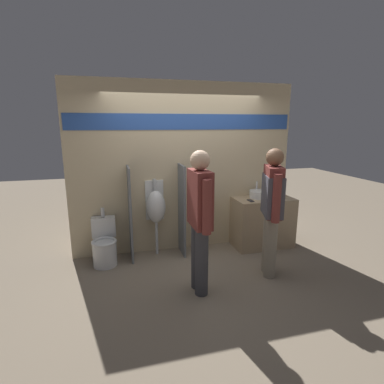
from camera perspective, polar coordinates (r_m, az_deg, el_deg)
name	(u,v)px	position (r m, az deg, el deg)	size (l,w,h in m)	color
ground_plane	(195,261)	(4.70, 0.55, -13.03)	(16.00, 16.00, 0.00)	gray
display_wall	(185,167)	(4.86, -1.32, 4.70)	(3.64, 0.07, 2.70)	beige
sink_counter	(262,222)	(5.26, 13.28, -5.59)	(0.98, 0.54, 0.84)	tan
sink_basin	(260,194)	(5.15, 12.77, -0.40)	(0.35, 0.35, 0.26)	silver
cell_phone	(251,201)	(4.91, 11.09, -1.62)	(0.07, 0.14, 0.01)	#232328
divider_near_counter	(130,214)	(4.63, -11.69, -4.13)	(0.03, 0.43, 1.44)	slate
divider_mid	(182,210)	(4.74, -1.94, -3.47)	(0.03, 0.43, 1.44)	slate
urinal_near_counter	(156,207)	(4.72, -6.92, -2.79)	(0.30, 0.28, 1.21)	silver
urinal_far	(205,203)	(4.89, 2.43, -2.14)	(0.30, 0.28, 1.21)	silver
toilet	(104,245)	(4.71, -16.34, -9.72)	(0.36, 0.52, 0.82)	silver
person_in_vest	(272,204)	(4.12, 14.99, -2.16)	(0.36, 0.58, 1.75)	gray
person_with_lanyard	(200,217)	(3.58, 1.49, -4.70)	(0.23, 0.62, 1.76)	#3D3D42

